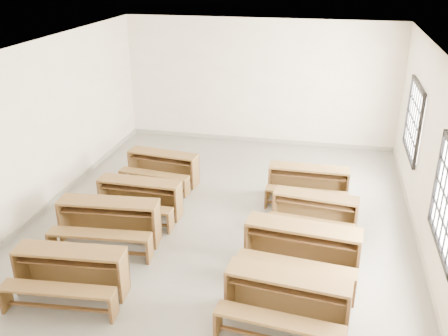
% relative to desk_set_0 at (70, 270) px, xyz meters
% --- Properties ---
extents(room, '(8.50, 8.50, 3.20)m').
position_rel_desk_set_0_xyz_m(room, '(1.76, 2.80, 1.72)').
color(room, slate).
rests_on(room, ground).
extents(desk_set_0, '(1.68, 0.97, 0.72)m').
position_rel_desk_set_0_xyz_m(desk_set_0, '(0.00, 0.00, 0.00)').
color(desk_set_0, brown).
rests_on(desk_set_0, ground).
extents(desk_set_1, '(1.78, 1.04, 0.77)m').
position_rel_desk_set_0_xyz_m(desk_set_1, '(-0.06, 1.47, 0.03)').
color(desk_set_1, brown).
rests_on(desk_set_1, ground).
extents(desk_set_2, '(1.59, 0.85, 0.71)m').
position_rel_desk_set_0_xyz_m(desk_set_2, '(0.09, 2.49, -0.01)').
color(desk_set_2, brown).
rests_on(desk_set_2, ground).
extents(desk_set_3, '(1.63, 0.98, 0.69)m').
position_rel_desk_set_0_xyz_m(desk_set_3, '(0.04, 4.00, -0.02)').
color(desk_set_3, brown).
rests_on(desk_set_3, ground).
extents(desk_set_4, '(1.74, 1.03, 0.75)m').
position_rel_desk_set_0_xyz_m(desk_set_4, '(3.13, 0.02, 0.01)').
color(desk_set_4, brown).
rests_on(desk_set_4, ground).
extents(desk_set_5, '(1.86, 1.09, 0.80)m').
position_rel_desk_set_0_xyz_m(desk_set_5, '(3.23, 1.27, 0.04)').
color(desk_set_5, brown).
rests_on(desk_set_5, ground).
extents(desk_set_6, '(1.58, 0.94, 0.68)m').
position_rel_desk_set_0_xyz_m(desk_set_6, '(3.37, 2.66, -0.03)').
color(desk_set_6, brown).
rests_on(desk_set_6, ground).
extents(desk_set_7, '(1.60, 0.84, 0.72)m').
position_rel_desk_set_0_xyz_m(desk_set_7, '(3.18, 3.81, -0.01)').
color(desk_set_7, brown).
rests_on(desk_set_7, ground).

